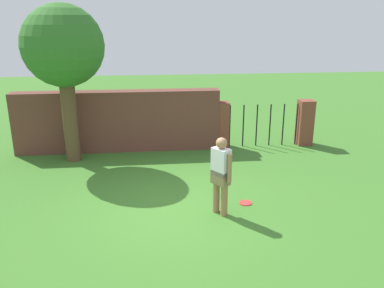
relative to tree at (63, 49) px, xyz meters
The scene contains 6 objects.
ground_plane 5.26m from the tree, 50.76° to the right, with size 40.00×40.00×0.00m, color #3D7528.
brick_wall 2.58m from the tree, 31.22° to the left, with size 5.96×0.50×1.79m, color brown.
tree is the anchor object (origin of this frame).
person 5.45m from the tree, 45.12° to the right, with size 0.39×0.45×1.62m.
fence_gate 6.13m from the tree, ahead, with size 3.07×0.44×1.40m.
frisbee_red 6.04m from the tree, 37.20° to the right, with size 0.27×0.27×0.02m, color red.
Camera 1 is at (-0.49, -7.39, 3.84)m, focal length 37.02 mm.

